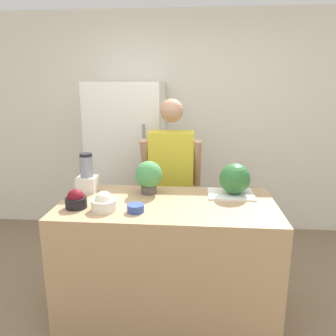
{
  "coord_description": "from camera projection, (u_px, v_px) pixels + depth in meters",
  "views": [
    {
      "loc": [
        0.19,
        -1.84,
        1.75
      ],
      "look_at": [
        0.0,
        0.44,
        1.18
      ],
      "focal_mm": 35.0,
      "sensor_mm": 36.0,
      "label": 1
    }
  ],
  "objects": [
    {
      "name": "potted_plant",
      "position": [
        149.0,
        176.0,
        2.56
      ],
      "size": [
        0.21,
        0.21,
        0.26
      ],
      "color": "#514C47",
      "rests_on": "counter_island"
    },
    {
      "name": "bowl_small_blue",
      "position": [
        136.0,
        208.0,
        2.2
      ],
      "size": [
        0.11,
        0.11,
        0.05
      ],
      "color": "#334C9E",
      "rests_on": "counter_island"
    },
    {
      "name": "wall_back",
      "position": [
        180.0,
        125.0,
        3.96
      ],
      "size": [
        8.0,
        0.06,
        2.6
      ],
      "color": "white",
      "rests_on": "ground_plane"
    },
    {
      "name": "bowl_cherries",
      "position": [
        76.0,
        200.0,
        2.27
      ],
      "size": [
        0.15,
        0.15,
        0.13
      ],
      "color": "black",
      "rests_on": "counter_island"
    },
    {
      "name": "bowl_cream",
      "position": [
        104.0,
        203.0,
        2.23
      ],
      "size": [
        0.17,
        0.17,
        0.13
      ],
      "color": "white",
      "rests_on": "counter_island"
    },
    {
      "name": "blender",
      "position": [
        87.0,
        176.0,
        2.62
      ],
      "size": [
        0.15,
        0.15,
        0.31
      ],
      "color": "silver",
      "rests_on": "counter_island"
    },
    {
      "name": "person",
      "position": [
        171.0,
        184.0,
        3.12
      ],
      "size": [
        0.55,
        0.26,
        1.64
      ],
      "color": "#4C608C",
      "rests_on": "ground_plane"
    },
    {
      "name": "counter_island",
      "position": [
        168.0,
        260.0,
        2.5
      ],
      "size": [
        1.57,
        0.79,
        0.93
      ],
      "color": "tan",
      "rests_on": "ground_plane"
    },
    {
      "name": "cutting_board",
      "position": [
        231.0,
        194.0,
        2.55
      ],
      "size": [
        0.35,
        0.28,
        0.01
      ],
      "color": "white",
      "rests_on": "counter_island"
    },
    {
      "name": "watermelon",
      "position": [
        235.0,
        179.0,
        2.52
      ],
      "size": [
        0.24,
        0.24,
        0.24
      ],
      "color": "#2D6B33",
      "rests_on": "cutting_board"
    },
    {
      "name": "refrigerator",
      "position": [
        129.0,
        164.0,
        3.71
      ],
      "size": [
        0.78,
        0.74,
        1.79
      ],
      "color": "white",
      "rests_on": "ground_plane"
    }
  ]
}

